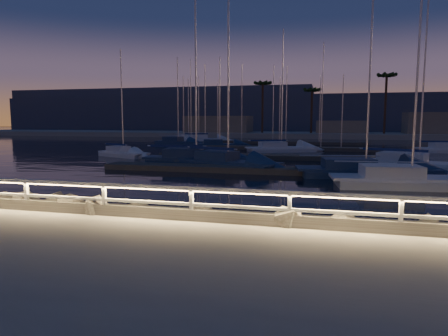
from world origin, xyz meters
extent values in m
plane|color=#9A968B|center=(0.00, 0.00, 0.00)|extent=(400.00, 400.00, 0.00)
cube|color=#9A968B|center=(0.00, -2.50, -0.10)|extent=(240.00, 5.00, 0.20)
cube|color=slate|center=(0.00, 1.50, -0.30)|extent=(240.00, 3.45, 1.29)
plane|color=black|center=(0.00, 80.00, -0.60)|extent=(320.00, 320.00, 0.00)
plane|color=black|center=(0.00, 0.00, -1.20)|extent=(400.00, 400.00, 0.00)
cube|color=silver|center=(-5.00, 0.00, 0.50)|extent=(0.11, 0.11, 1.00)
cube|color=silver|center=(-2.00, 0.00, 0.50)|extent=(0.11, 0.11, 1.00)
cube|color=silver|center=(1.00, 0.00, 0.50)|extent=(0.11, 0.11, 1.00)
cube|color=silver|center=(4.00, 0.00, 0.50)|extent=(0.11, 0.11, 1.00)
cube|color=silver|center=(7.00, 0.00, 0.50)|extent=(0.11, 0.11, 1.00)
cube|color=silver|center=(0.00, 0.00, 1.00)|extent=(44.00, 0.12, 0.12)
cube|color=silver|center=(0.00, 0.00, 0.50)|extent=(44.00, 0.09, 0.09)
cube|color=#FFC272|center=(0.00, -0.02, 0.92)|extent=(44.00, 0.04, 0.03)
sphere|color=slate|center=(0.37, 2.56, -0.44)|extent=(0.96, 0.96, 0.96)
sphere|color=slate|center=(-7.08, 2.27, -0.38)|extent=(1.06, 1.06, 1.06)
sphere|color=slate|center=(6.05, 1.71, -0.26)|extent=(1.08, 1.08, 1.08)
sphere|color=slate|center=(-1.11, 1.88, -0.30)|extent=(0.88, 0.88, 0.88)
sphere|color=slate|center=(2.09, 1.99, -0.32)|extent=(1.06, 1.06, 1.06)
cube|color=#514A43|center=(0.00, 16.00, -0.40)|extent=(22.00, 2.00, 0.40)
cube|color=#514A43|center=(0.00, 26.00, -0.40)|extent=(22.00, 2.00, 0.40)
cube|color=#514A43|center=(0.00, 38.00, -0.40)|extent=(22.00, 2.00, 0.40)
cube|color=#514A43|center=(0.00, 50.00, -0.40)|extent=(22.00, 2.00, 0.40)
cube|color=#9A968B|center=(0.00, 74.00, -0.20)|extent=(160.00, 14.00, 1.20)
cube|color=#7C6E5F|center=(-18.00, 74.00, 1.80)|extent=(14.00, 8.00, 4.00)
cube|color=#7C6E5F|center=(8.00, 75.00, 1.30)|extent=(10.00, 6.00, 3.00)
cube|color=#7C6E5F|center=(24.00, 74.00, 2.10)|extent=(8.00, 7.00, 4.60)
cylinder|color=#483021|center=(-8.00, 72.00, 5.65)|extent=(0.44, 0.44, 10.50)
cylinder|color=#483021|center=(2.00, 73.00, 4.90)|extent=(0.44, 0.44, 9.00)
cylinder|color=#483021|center=(16.00, 72.00, 6.15)|extent=(0.44, 0.44, 11.50)
cube|color=#394059|center=(0.00, 130.00, 4.00)|extent=(220.00, 30.00, 14.00)
cube|color=#394059|center=(-60.00, 140.00, 6.00)|extent=(120.00, 25.00, 18.00)
cube|color=navy|center=(-5.46, 20.10, -0.45)|extent=(8.31, 3.76, 0.62)
cube|color=navy|center=(-5.46, 20.10, -0.05)|extent=(8.92, 3.46, 0.17)
cube|color=navy|center=(-6.56, 19.95, 0.35)|extent=(3.37, 2.42, 0.74)
cylinder|color=#BDBCC2|center=(-5.46, 20.10, 7.02)|extent=(0.14, 0.14, 13.92)
cylinder|color=#BDBCC2|center=(-7.11, 19.87, 0.91)|extent=(4.98, 0.79, 0.09)
cube|color=silver|center=(9.58, 12.00, -0.45)|extent=(8.19, 3.53, 0.57)
cube|color=silver|center=(9.58, 12.00, -0.09)|extent=(8.80, 3.21, 0.16)
cube|color=silver|center=(8.48, 11.87, 0.28)|extent=(3.29, 2.32, 0.68)
cylinder|color=#BDBCC2|center=(9.58, 12.00, 6.91)|extent=(0.12, 0.12, 13.78)
cylinder|color=#BDBCC2|center=(7.94, 11.81, 0.80)|extent=(4.94, 0.65, 0.08)
cube|color=silver|center=(11.73, 20.67, -0.45)|extent=(8.97, 5.96, 0.57)
cube|color=silver|center=(11.73, 20.67, -0.09)|extent=(9.45, 5.85, 0.16)
cube|color=silver|center=(10.64, 21.13, 0.28)|extent=(3.89, 3.26, 0.68)
cylinder|color=#BDBCC2|center=(11.73, 20.67, 7.43)|extent=(0.12, 0.12, 14.82)
cylinder|color=#BDBCC2|center=(10.10, 21.36, 0.80)|extent=(4.94, 2.17, 0.08)
cube|color=silver|center=(-14.57, 24.53, -0.45)|extent=(6.01, 4.06, 0.49)
cube|color=silver|center=(-14.57, 24.53, -0.14)|extent=(6.33, 4.00, 0.13)
cube|color=silver|center=(-15.30, 24.85, 0.17)|extent=(2.62, 2.21, 0.57)
cylinder|color=#BDBCC2|center=(-14.57, 24.53, 4.92)|extent=(0.11, 0.11, 9.95)
cylinder|color=#BDBCC2|center=(-15.66, 25.01, 0.61)|extent=(3.30, 1.51, 0.07)
cube|color=navy|center=(-2.21, 17.99, -0.45)|extent=(8.24, 5.36, 0.61)
cube|color=navy|center=(-2.21, 17.99, -0.06)|extent=(8.70, 5.24, 0.17)
cube|color=navy|center=(-3.22, 18.40, 0.33)|extent=(3.56, 2.96, 0.72)
cylinder|color=#BDBCC2|center=(-2.21, 17.99, 6.85)|extent=(0.13, 0.13, 13.60)
cylinder|color=#BDBCC2|center=(-3.73, 18.60, 0.88)|extent=(4.57, 1.92, 0.09)
cube|color=navy|center=(7.56, 15.94, -0.45)|extent=(8.60, 4.12, 0.55)
cube|color=navy|center=(7.56, 15.94, -0.10)|extent=(9.21, 3.83, 0.15)
cube|color=navy|center=(6.43, 15.74, 0.25)|extent=(3.51, 2.58, 0.65)
cylinder|color=#BDBCC2|center=(7.56, 15.94, 7.16)|extent=(0.12, 0.12, 14.32)
cylinder|color=#BDBCC2|center=(5.87, 15.65, 0.76)|extent=(5.09, 0.96, 0.08)
cube|color=navy|center=(-15.86, 43.33, -0.45)|extent=(7.21, 3.88, 0.58)
cube|color=navy|center=(-15.86, 43.33, -0.08)|extent=(7.68, 3.69, 0.16)
cube|color=navy|center=(-16.79, 43.56, 0.29)|extent=(3.00, 2.31, 0.69)
cylinder|color=#BDBCC2|center=(-15.86, 43.33, 5.98)|extent=(0.13, 0.13, 11.90)
cylinder|color=#BDBCC2|center=(-17.25, 43.67, 0.82)|extent=(4.18, 1.12, 0.08)
cube|color=navy|center=(-8.73, 40.03, -0.45)|extent=(6.82, 3.96, 0.50)
cube|color=navy|center=(-8.73, 40.03, -0.13)|extent=(7.24, 3.81, 0.14)
cube|color=navy|center=(-9.59, 39.77, 0.19)|extent=(2.88, 2.28, 0.60)
cylinder|color=#BDBCC2|center=(-8.73, 40.03, 5.58)|extent=(0.11, 0.11, 11.23)
cylinder|color=#BDBCC2|center=(-10.02, 39.63, 0.65)|extent=(3.89, 1.25, 0.07)
cube|color=silver|center=(0.03, 34.76, -0.45)|extent=(7.94, 5.46, 0.55)
cube|color=silver|center=(0.03, 34.76, -0.10)|extent=(8.36, 5.38, 0.15)
cube|color=silver|center=(-0.93, 34.32, 0.25)|extent=(3.47, 2.95, 0.65)
cylinder|color=#BDBCC2|center=(0.03, 34.76, 6.58)|extent=(0.12, 0.12, 13.16)
cylinder|color=#BDBCC2|center=(-1.41, 34.10, 0.74)|extent=(4.34, 2.05, 0.08)
cube|color=silver|center=(18.06, 38.26, 0.20)|extent=(3.19, 2.28, 0.60)
cylinder|color=#BDBCC2|center=(17.54, 38.19, 0.66)|extent=(4.72, 0.71, 0.07)
cube|color=silver|center=(-18.36, 55.00, -0.45)|extent=(6.19, 3.93, 0.50)
cube|color=silver|center=(-18.36, 55.00, -0.13)|extent=(6.54, 3.83, 0.14)
cube|color=silver|center=(-19.12, 55.29, 0.18)|extent=(2.66, 2.19, 0.59)
cylinder|color=#BDBCC2|center=(-18.36, 55.00, 5.06)|extent=(0.11, 0.11, 10.20)
cylinder|color=#BDBCC2|center=(-19.50, 55.44, 0.64)|extent=(3.46, 1.38, 0.07)
cube|color=silver|center=(-14.70, 52.96, -0.45)|extent=(7.43, 4.55, 0.55)
cube|color=silver|center=(-14.70, 52.96, -0.10)|extent=(7.86, 4.41, 0.15)
cube|color=silver|center=(-15.63, 52.64, 0.25)|extent=(3.17, 2.57, 0.65)
cylinder|color=#BDBCC2|center=(-14.70, 52.96, 6.12)|extent=(0.12, 0.12, 12.23)
cylinder|color=#BDBCC2|center=(-16.09, 52.47, 0.75)|extent=(4.18, 1.53, 0.08)
camera|label=1|loc=(4.95, -11.45, 3.09)|focal=32.00mm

